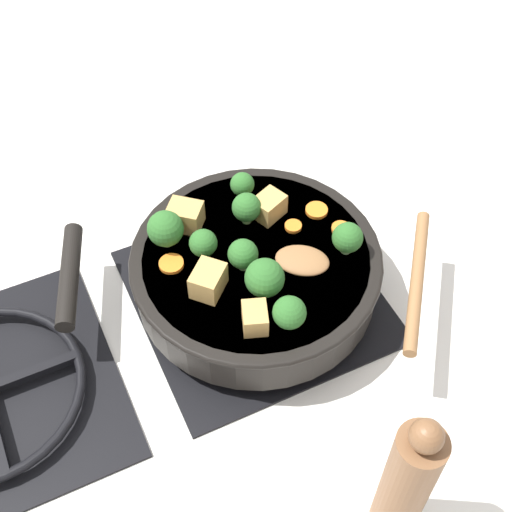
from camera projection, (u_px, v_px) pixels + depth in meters
ground_plane at (256, 297)px, 0.96m from camera, size 2.40×2.40×0.00m
front_burner_grate at (256, 291)px, 0.95m from camera, size 0.31×0.31×0.03m
skillet_pan at (255, 269)px, 0.92m from camera, size 0.32×0.42×0.06m
wooden_spoon at (364, 271)px, 0.87m from camera, size 0.22×0.23×0.02m
tofu_cube_center_large at (185, 216)px, 0.92m from camera, size 0.05×0.05×0.03m
tofu_cube_near_handle at (269, 206)px, 0.93m from camera, size 0.04×0.05×0.03m
tofu_cube_east_chunk at (208, 281)px, 0.85m from camera, size 0.05×0.05×0.03m
tofu_cube_west_chunk at (255, 318)px, 0.82m from camera, size 0.04×0.04×0.03m
broccoli_floret_near_spoon at (165, 229)px, 0.89m from camera, size 0.05×0.05×0.05m
broccoli_floret_center_top at (265, 278)px, 0.84m from camera, size 0.05×0.05×0.05m
broccoli_floret_east_rim at (203, 243)px, 0.88m from camera, size 0.04×0.04×0.04m
broccoli_floret_west_rim at (347, 238)px, 0.88m from camera, size 0.04×0.04×0.05m
broccoli_floret_north_edge at (289, 313)px, 0.81m from camera, size 0.04×0.04×0.05m
broccoli_floret_south_cluster at (243, 254)px, 0.87m from camera, size 0.04×0.04×0.04m
broccoli_floret_mid_floret at (247, 208)px, 0.91m from camera, size 0.04×0.04×0.05m
broccoli_floret_small_inner at (242, 185)px, 0.94m from camera, size 0.03×0.03×0.04m
carrot_slice_orange_thin at (317, 210)px, 0.94m from camera, size 0.03×0.03×0.01m
carrot_slice_near_center at (293, 226)px, 0.92m from camera, size 0.02×0.02×0.01m
carrot_slice_edge_slice at (341, 229)px, 0.92m from camera, size 0.02×0.02×0.01m
carrot_slice_under_broccoli at (171, 264)px, 0.89m from camera, size 0.03×0.03×0.01m
pepper_mill at (407, 482)px, 0.70m from camera, size 0.05×0.05×0.22m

